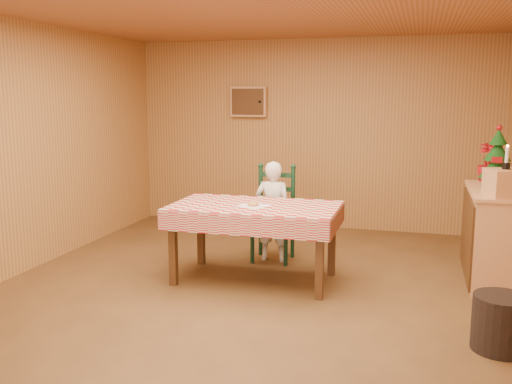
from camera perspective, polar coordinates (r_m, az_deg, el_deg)
ground at (r=5.37m, az=-0.60°, el=-10.39°), size 6.00×6.00×0.00m
cabin_walls at (r=5.56m, az=0.94°, el=9.50°), size 5.10×6.05×2.65m
dining_table at (r=5.65m, az=-0.14°, el=-2.13°), size 1.66×0.96×0.77m
ladder_chair at (r=6.43m, az=1.83°, el=-2.35°), size 0.44×0.40×1.08m
seated_child at (r=6.36m, az=1.70°, el=-1.94°), size 0.41×0.27×1.12m
napkin at (r=5.58m, az=-0.28°, el=-1.39°), size 0.34×0.34×0.00m
donut at (r=5.58m, az=-0.28°, el=-1.17°), size 0.13×0.13×0.04m
shelf_unit at (r=6.14m, az=22.71°, el=-4.04°), size 0.54×1.24×0.93m
crate at (r=5.64m, az=23.63°, el=0.84°), size 0.38×0.38×0.25m
christmas_tree at (r=6.27m, az=22.98°, el=3.12°), size 0.34×0.34×0.62m
flower_arrangement at (r=6.56m, az=22.20°, el=2.76°), size 0.29×0.29×0.41m
candle_set at (r=5.62m, az=23.76°, el=2.75°), size 0.07×0.07×0.22m
storage_bin at (r=4.61m, az=23.30°, el=-11.95°), size 0.46×0.46×0.41m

